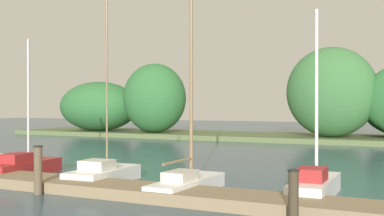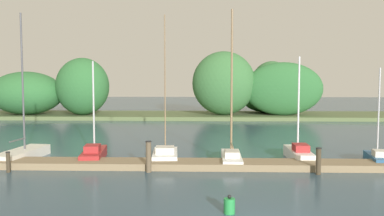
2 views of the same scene
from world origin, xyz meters
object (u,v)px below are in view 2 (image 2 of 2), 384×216
at_px(sailboat_1, 94,153).
at_px(sailboat_5, 378,157).
at_px(sailboat_2, 165,154).
at_px(channel_buoy_0, 229,206).
at_px(sailboat_0, 24,152).
at_px(mooring_piling_1, 149,157).
at_px(sailboat_4, 298,153).
at_px(mooring_piling_0, 8,162).
at_px(mooring_piling_2, 318,161).
at_px(sailboat_3, 231,155).

distance_m(sailboat_1, sailboat_5, 15.68).
bearing_deg(sailboat_5, sailboat_1, 95.61).
xyz_separation_m(sailboat_1, sailboat_5, (15.67, -0.56, -0.04)).
distance_m(sailboat_2, channel_buoy_0, 9.43).
distance_m(sailboat_0, mooring_piling_1, 8.19).
height_order(sailboat_0, mooring_piling_1, sailboat_0).
height_order(sailboat_1, sailboat_2, sailboat_2).
xyz_separation_m(sailboat_1, sailboat_2, (4.07, -0.16, -0.02)).
height_order(sailboat_1, channel_buoy_0, sailboat_1).
distance_m(sailboat_0, sailboat_1, 4.09).
xyz_separation_m(sailboat_4, sailboat_5, (4.07, -0.97, -0.06)).
relative_size(sailboat_4, mooring_piling_0, 5.69).
height_order(sailboat_2, channel_buoy_0, sailboat_2).
height_order(mooring_piling_0, mooring_piling_2, mooring_piling_2).
distance_m(sailboat_0, sailboat_4, 15.69).
xyz_separation_m(sailboat_5, mooring_piling_1, (-12.16, -2.38, 0.43)).
distance_m(sailboat_3, mooring_piling_1, 4.84).
bearing_deg(mooring_piling_0, sailboat_3, 13.01).
xyz_separation_m(sailboat_5, mooring_piling_0, (-19.10, -2.63, 0.17)).
bearing_deg(mooring_piling_0, sailboat_1, 42.89).
height_order(sailboat_2, mooring_piling_1, sailboat_2).
bearing_deg(channel_buoy_0, sailboat_1, 128.30).
bearing_deg(sailboat_0, sailboat_4, -81.37).
height_order(sailboat_4, mooring_piling_2, sailboat_4).
height_order(sailboat_1, sailboat_3, sailboat_3).
bearing_deg(sailboat_5, mooring_piling_2, 131.49).
bearing_deg(sailboat_1, mooring_piling_0, 126.16).
bearing_deg(sailboat_4, mooring_piling_2, -177.65).
bearing_deg(mooring_piling_2, mooring_piling_0, -179.88).
xyz_separation_m(sailboat_3, channel_buoy_0, (-0.57, -8.47, -0.19)).
relative_size(sailboat_0, mooring_piling_0, 8.08).
relative_size(sailboat_2, mooring_piling_2, 6.20).
relative_size(sailboat_5, mooring_piling_1, 3.34).
distance_m(sailboat_2, sailboat_4, 7.55).
xyz_separation_m(sailboat_1, mooring_piling_1, (3.51, -2.93, 0.40)).
distance_m(sailboat_1, sailboat_4, 11.61).
xyz_separation_m(sailboat_3, mooring_piling_2, (4.05, -2.55, 0.20)).
height_order(sailboat_1, sailboat_4, sailboat_4).
bearing_deg(sailboat_5, sailboat_0, 95.74).
distance_m(sailboat_4, channel_buoy_0, 10.48).
relative_size(sailboat_4, mooring_piling_2, 4.46).
bearing_deg(sailboat_2, mooring_piling_0, 107.83).
bearing_deg(sailboat_4, channel_buoy_0, 154.29).
relative_size(sailboat_1, sailboat_4, 0.96).
distance_m(mooring_piling_1, mooring_piling_2, 8.28).
xyz_separation_m(sailboat_4, mooring_piling_0, (-15.03, -3.61, 0.11)).
distance_m(sailboat_1, mooring_piling_0, 4.69).
height_order(sailboat_3, sailboat_5, sailboat_3).
xyz_separation_m(mooring_piling_2, channel_buoy_0, (-4.62, -5.92, -0.39)).
relative_size(sailboat_3, sailboat_5, 1.60).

